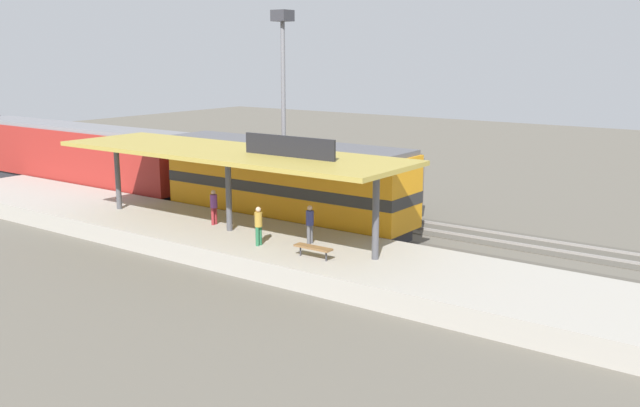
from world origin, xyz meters
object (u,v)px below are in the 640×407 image
Objects in this scene: person_waiting at (214,205)px; person_walking at (310,222)px; freight_car at (320,177)px; light_mast at (283,63)px; passenger_carriage_front at (75,156)px; platform_bench at (313,248)px; locomotive at (286,184)px; person_boarding at (259,224)px.

person_waiting is 1.00× the size of person_walking.
light_mast is at bearing 58.76° from freight_car.
light_mast is at bearing 42.67° from person_walking.
person_waiting is (-4.18, -16.88, -0.46)m from passenger_carriage_front.
platform_bench is 0.99× the size of person_waiting.
freight_car is at bearing 33.41° from person_walking.
locomotive is at bearing -140.72° from light_mast.
freight_car reaches higher than person_walking.
light_mast reaches higher than freight_car.
platform_bench is 8.69m from locomotive.
platform_bench is at bearing -139.95° from person_walking.
freight_car is 10.62m from person_walking.
platform_bench is 0.12× the size of locomotive.
passenger_carriage_front is at bearing 105.23° from freight_car.
person_waiting is at bearing 179.92° from freight_car.
light_mast is at bearing -56.13° from passenger_carriage_front.
locomotive is at bearing 28.29° from person_boarding.
light_mast reaches higher than passenger_carriage_front.
person_walking is (1.74, 1.46, 0.51)m from platform_bench.
person_waiting is at bearing -156.29° from light_mast.
platform_bench is 24.95m from passenger_carriage_front.
light_mast is (7.80, 6.38, 5.99)m from locomotive.
freight_car is 7.02× the size of person_walking.
person_boarding is (-5.78, -21.11, -0.46)m from passenger_carriage_front.
locomotive is 6.40m from person_walking.
locomotive is (6.00, 6.20, 1.07)m from platform_bench.
person_walking is at bearing -46.87° from person_boarding.
passenger_carriage_front is (0.00, 18.00, -0.10)m from locomotive.
passenger_carriage_front is 1.67× the size of freight_car.
freight_car is at bearing 22.11° from person_boarding.
person_waiting is at bearing 165.04° from locomotive.
light_mast reaches higher than person_waiting.
passenger_carriage_front is 11.70× the size of person_waiting.
locomotive is 1.23× the size of light_mast.
person_boarding is (-1.60, -4.23, 0.00)m from person_waiting.
light_mast is (7.80, -11.62, 6.08)m from passenger_carriage_front.
passenger_carriage_front is 23.14m from person_walking.
person_waiting is at bearing 89.20° from person_walking.
person_waiting is (1.82, 7.32, 0.51)m from platform_bench.
locomotive reaches higher than person_waiting.
freight_car is 1.03× the size of light_mast.
light_mast is 6.84× the size of person_waiting.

